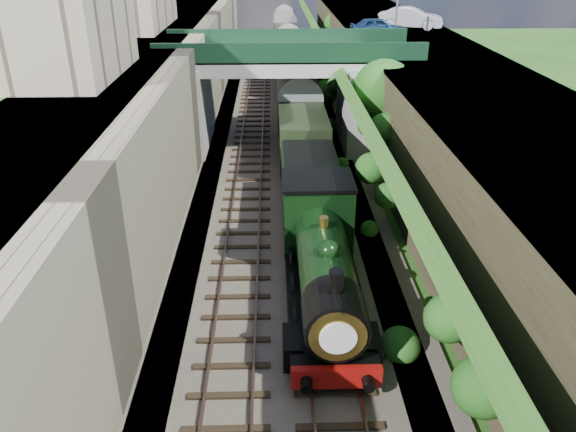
{
  "coord_description": "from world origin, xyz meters",
  "views": [
    {
      "loc": [
        -0.6,
        -12.07,
        12.51
      ],
      "look_at": [
        0.0,
        8.47,
        2.41
      ],
      "focal_mm": 35.0,
      "sensor_mm": 36.0,
      "label": 1
    }
  ],
  "objects": [
    {
      "name": "embankment_slope",
      "position": [
        4.92,
        20.09,
        2.64
      ],
      "size": [
        4.53,
        90.0,
        6.37
      ],
      "color": "#1E4714",
      "rests_on": "ground"
    },
    {
      "name": "car_silver",
      "position": [
        10.37,
        34.0,
        7.07
      ],
      "size": [
        5.26,
        3.09,
        1.64
      ],
      "primitive_type": "imported",
      "rotation": [
        0.0,
        0.0,
        1.28
      ],
      "color": "silver",
      "rests_on": "street_plateau_right"
    },
    {
      "name": "tender",
      "position": [
        1.2,
        12.92,
        1.62
      ],
      "size": [
        2.7,
        6.0,
        3.05
      ],
      "color": "black",
      "rests_on": "trackbed"
    },
    {
      "name": "building_near",
      "position": [
        -9.5,
        14.0,
        9.0
      ],
      "size": [
        4.0,
        8.0,
        4.0
      ],
      "primitive_type": "cube",
      "color": "gray",
      "rests_on": "street_plateau_left"
    },
    {
      "name": "locomotive",
      "position": [
        1.2,
        5.56,
        1.89
      ],
      "size": [
        3.1,
        10.22,
        3.83
      ],
      "color": "black",
      "rests_on": "trackbed"
    },
    {
      "name": "track_left",
      "position": [
        -2.0,
        20.0,
        0.25
      ],
      "size": [
        2.5,
        90.0,
        0.2
      ],
      "color": "black",
      "rests_on": "trackbed"
    },
    {
      "name": "street_plateau_right",
      "position": [
        9.5,
        20.0,
        3.12
      ],
      "size": [
        8.0,
        90.0,
        6.25
      ],
      "primitive_type": "cube",
      "color": "#262628",
      "rests_on": "ground"
    },
    {
      "name": "street_plateau_left",
      "position": [
        -9.0,
        20.0,
        3.5
      ],
      "size": [
        6.0,
        90.0,
        7.0
      ],
      "primitive_type": "cube",
      "color": "#262628",
      "rests_on": "ground"
    },
    {
      "name": "retaining_wall",
      "position": [
        -5.5,
        20.0,
        3.5
      ],
      "size": [
        1.0,
        90.0,
        7.0
      ],
      "primitive_type": "cube",
      "color": "#756B56",
      "rests_on": "ground"
    },
    {
      "name": "car_blue",
      "position": [
        7.09,
        29.84,
        6.93
      ],
      "size": [
        4.13,
        1.94,
        1.37
      ],
      "primitive_type": "imported",
      "rotation": [
        0.0,
        0.0,
        1.65
      ],
      "color": "navy",
      "rests_on": "street_plateau_right"
    },
    {
      "name": "ground",
      "position": [
        0.0,
        0.0,
        0.0
      ],
      "size": [
        160.0,
        160.0,
        0.0
      ],
      "primitive_type": "plane",
      "color": "#1E4714",
      "rests_on": "ground"
    },
    {
      "name": "tree",
      "position": [
        5.91,
        19.84,
        4.65
      ],
      "size": [
        3.6,
        3.8,
        6.6
      ],
      "color": "black",
      "rests_on": "ground"
    },
    {
      "name": "coach_front",
      "position": [
        1.2,
        25.52,
        2.05
      ],
      "size": [
        2.9,
        18.0,
        3.7
      ],
      "color": "black",
      "rests_on": "trackbed"
    },
    {
      "name": "track_right",
      "position": [
        1.2,
        20.0,
        0.25
      ],
      "size": [
        2.5,
        90.0,
        0.2
      ],
      "color": "black",
      "rests_on": "trackbed"
    },
    {
      "name": "road_bridge",
      "position": [
        0.94,
        24.0,
        4.08
      ],
      "size": [
        16.0,
        6.4,
        7.25
      ],
      "color": "gray",
      "rests_on": "ground"
    },
    {
      "name": "coach_rear",
      "position": [
        1.2,
        63.12,
        2.05
      ],
      "size": [
        2.9,
        18.0,
        3.7
      ],
      "color": "black",
      "rests_on": "trackbed"
    },
    {
      "name": "coach_middle",
      "position": [
        1.2,
        44.32,
        2.05
      ],
      "size": [
        2.9,
        18.0,
        3.7
      ],
      "color": "black",
      "rests_on": "trackbed"
    },
    {
      "name": "trackbed",
      "position": [
        0.0,
        20.0,
        0.1
      ],
      "size": [
        10.0,
        90.0,
        0.2
      ],
      "primitive_type": "cube",
      "color": "#473F38",
      "rests_on": "ground"
    }
  ]
}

